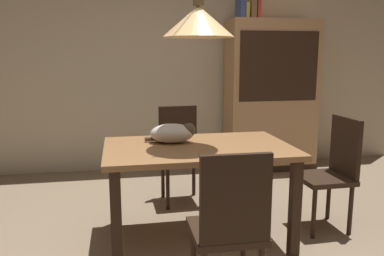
% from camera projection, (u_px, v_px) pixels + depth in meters
% --- Properties ---
extents(back_wall, '(6.40, 0.10, 2.90)m').
position_uv_depth(back_wall, '(163.00, 53.00, 4.86)').
color(back_wall, beige).
rests_on(back_wall, ground).
extents(dining_table, '(1.40, 0.90, 0.75)m').
position_uv_depth(dining_table, '(198.00, 159.00, 2.97)').
color(dining_table, olive).
rests_on(dining_table, ground).
extents(chair_right_side, '(0.41, 0.41, 0.93)m').
position_uv_depth(chair_right_side, '(333.00, 168.00, 3.21)').
color(chair_right_side, black).
rests_on(chair_right_side, ground).
extents(chair_near_front, '(0.40, 0.40, 0.93)m').
position_uv_depth(chair_near_front, '(230.00, 224.00, 2.15)').
color(chair_near_front, black).
rests_on(chair_near_front, ground).
extents(chair_far_back, '(0.41, 0.41, 0.93)m').
position_uv_depth(chair_far_back, '(180.00, 150.00, 3.84)').
color(chair_far_back, black).
rests_on(chair_far_back, ground).
extents(cat_sleeping, '(0.39, 0.25, 0.16)m').
position_uv_depth(cat_sleeping, '(174.00, 133.00, 3.04)').
color(cat_sleeping, beige).
rests_on(cat_sleeping, dining_table).
extents(pendant_lamp, '(0.52, 0.52, 1.30)m').
position_uv_depth(pendant_lamp, '(198.00, 21.00, 2.79)').
color(pendant_lamp, '#E5B775').
extents(hutch_bookcase, '(1.12, 0.45, 1.85)m').
position_uv_depth(hutch_bookcase, '(271.00, 99.00, 4.89)').
color(hutch_bookcase, tan).
rests_on(hutch_bookcase, ground).
extents(book_blue_wide, '(0.06, 0.24, 0.24)m').
position_uv_depth(book_blue_wide, '(240.00, 8.00, 4.61)').
color(book_blue_wide, '#384C93').
rests_on(book_blue_wide, hutch_bookcase).
extents(book_yellow_short, '(0.04, 0.20, 0.18)m').
position_uv_depth(book_yellow_short, '(245.00, 11.00, 4.63)').
color(book_yellow_short, gold).
rests_on(book_yellow_short, hutch_bookcase).
extents(book_brown_thick, '(0.06, 0.24, 0.22)m').
position_uv_depth(book_brown_thick, '(251.00, 9.00, 4.64)').
color(book_brown_thick, brown).
rests_on(book_brown_thick, hutch_bookcase).
extents(book_red_tall, '(0.04, 0.22, 0.28)m').
position_uv_depth(book_red_tall, '(257.00, 7.00, 4.65)').
color(book_red_tall, '#B73833').
rests_on(book_red_tall, hutch_bookcase).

